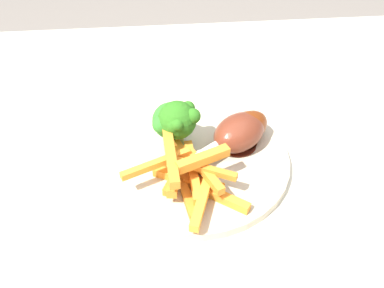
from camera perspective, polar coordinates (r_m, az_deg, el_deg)
The scene contains 7 objects.
dining_table at distance 0.61m, azimuth 6.13°, elevation -9.54°, with size 1.21×0.87×0.75m.
dinner_plate at distance 0.54m, azimuth -0.00°, elevation -2.09°, with size 0.26×0.26×0.01m, color beige.
broccoli_floret_front at distance 0.51m, azimuth -1.89°, elevation 3.28°, with size 0.05×0.05×0.07m.
broccoli_floret_middle at distance 0.53m, azimuth -3.06°, elevation 3.13°, with size 0.05×0.05×0.06m.
carrot_fries_pile at distance 0.48m, azimuth -0.46°, elevation -4.13°, with size 0.15×0.16×0.05m.
chicken_drumstick_near at distance 0.54m, azimuth 6.95°, elevation 1.78°, with size 0.12×0.10×0.04m.
chicken_drumstick_far at distance 0.54m, azimuth 6.40°, elevation 1.44°, with size 0.12×0.10×0.05m.
Camera 1 is at (-0.10, -0.38, 1.12)m, focal length 37.97 mm.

